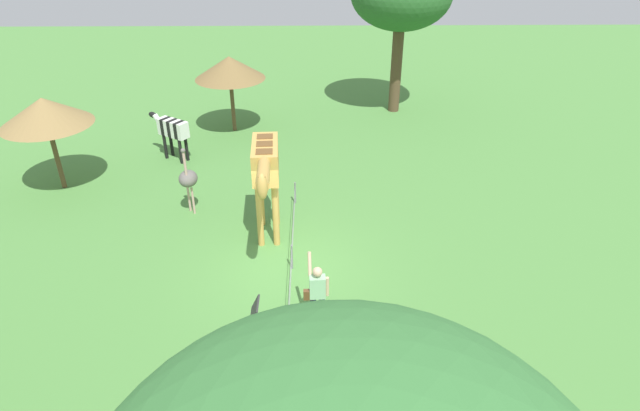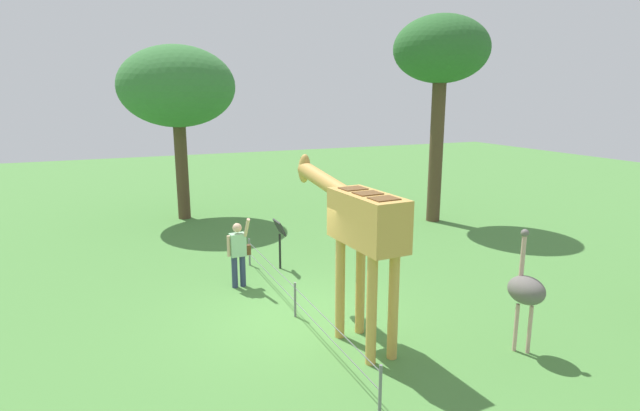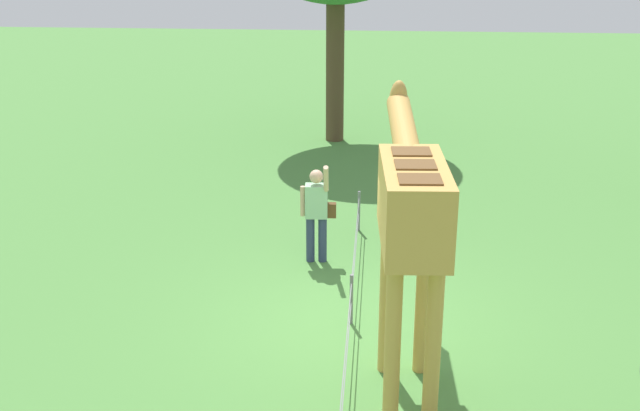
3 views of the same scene
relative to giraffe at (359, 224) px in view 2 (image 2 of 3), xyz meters
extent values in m
plane|color=#4C843D|center=(1.42, 0.63, -2.26)|extent=(60.00, 60.00, 0.00)
cylinder|color=gold|center=(0.25, 0.23, -1.28)|extent=(0.18, 0.18, 1.97)
cylinder|color=gold|center=(0.28, -0.21, -1.28)|extent=(0.18, 0.18, 1.97)
cylinder|color=gold|center=(-0.85, 0.17, -1.28)|extent=(0.18, 0.18, 1.97)
cylinder|color=gold|center=(-0.82, -0.27, -1.28)|extent=(0.18, 0.18, 1.97)
cube|color=gold|center=(-0.28, -0.02, 0.16)|extent=(1.74, 0.79, 0.90)
cube|color=brown|center=(0.22, 0.01, 0.62)|extent=(0.38, 0.46, 0.02)
cube|color=brown|center=(-0.28, -0.02, 0.62)|extent=(0.38, 0.46, 0.02)
cube|color=brown|center=(-0.78, -0.04, 0.62)|extent=(0.38, 0.46, 0.02)
cylinder|color=gold|center=(1.31, 0.07, 0.57)|extent=(2.06, 0.43, 0.59)
ellipsoid|color=gold|center=(2.31, 0.13, 0.71)|extent=(0.38, 0.28, 0.67)
cylinder|color=brown|center=(2.31, 0.19, 0.89)|extent=(0.05, 0.05, 0.14)
cylinder|color=brown|center=(2.31, 0.07, 0.89)|extent=(0.05, 0.05, 0.14)
cylinder|color=navy|center=(3.52, 1.26, -1.87)|extent=(0.14, 0.14, 0.78)
cylinder|color=navy|center=(3.51, 1.46, -1.87)|extent=(0.14, 0.14, 0.78)
cube|color=#93C699|center=(3.52, 1.36, -1.20)|extent=(0.26, 0.37, 0.55)
sphere|color=#D8AD8C|center=(3.52, 1.36, -0.79)|extent=(0.22, 0.22, 0.22)
cylinder|color=#D8AD8C|center=(3.28, 1.19, -0.75)|extent=(0.36, 0.10, 0.51)
cylinder|color=#D8AD8C|center=(3.51, 1.58, -1.21)|extent=(0.08, 0.08, 0.50)
cube|color=brown|center=(3.58, 1.14, -1.38)|extent=(0.13, 0.21, 0.24)
cylinder|color=#CC9E93|center=(-1.48, -2.43, -1.81)|extent=(0.07, 0.07, 0.90)
cylinder|color=#CC9E93|center=(-1.64, -2.59, -1.81)|extent=(0.07, 0.07, 0.90)
ellipsoid|color=#66605B|center=(-1.56, -2.51, -1.08)|extent=(0.70, 0.56, 0.49)
cylinder|color=#CC9E93|center=(-1.41, -2.51, -0.53)|extent=(0.08, 0.08, 0.80)
sphere|color=#66605B|center=(-1.41, -2.51, -0.08)|extent=(0.14, 0.14, 0.14)
cylinder|color=brown|center=(7.07, -6.82, 0.27)|extent=(0.48, 0.48, 5.06)
ellipsoid|color=#2D662D|center=(7.07, -6.82, 3.79)|extent=(3.28, 3.28, 2.30)
cylinder|color=brown|center=(11.06, 1.50, -0.47)|extent=(0.45, 0.45, 3.58)
ellipsoid|color=#387538|center=(11.06, 1.50, 2.55)|extent=(4.10, 4.10, 2.87)
cylinder|color=black|center=(4.36, 0.03, -1.78)|extent=(0.06, 0.06, 0.95)
cube|color=#2D2D2D|center=(4.36, 0.03, -1.13)|extent=(0.56, 0.21, 0.38)
cylinder|color=slate|center=(-2.08, 0.70, -1.88)|extent=(0.05, 0.05, 0.75)
cylinder|color=slate|center=(1.42, 0.70, -1.88)|extent=(0.05, 0.05, 0.75)
cylinder|color=slate|center=(4.92, 0.70, -1.88)|extent=(0.05, 0.05, 0.75)
cube|color=slate|center=(1.42, 0.70, -1.62)|extent=(7.00, 0.01, 0.01)
cube|color=slate|center=(1.42, 0.70, -1.92)|extent=(7.00, 0.01, 0.01)
camera|label=1|loc=(13.08, 1.27, 6.49)|focal=30.38mm
camera|label=2|loc=(-7.71, 4.09, 2.28)|focal=28.18mm
camera|label=3|loc=(-8.45, 0.39, 3.13)|focal=44.49mm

